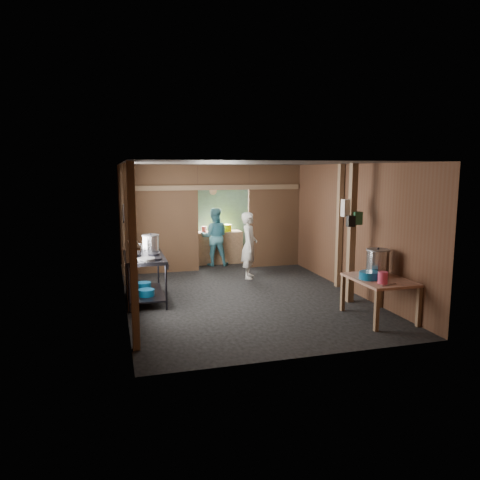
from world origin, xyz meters
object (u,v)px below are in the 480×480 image
object	(u,v)px
stock_pot	(378,263)
prep_table	(379,298)
pink_bucket	(383,278)
stove_pot_large	(151,243)
yellow_tub	(226,228)
gas_range	(145,278)
cook	(249,245)

from	to	relation	value
stock_pot	prep_table	bearing A→B (deg)	-112.74
pink_bucket	prep_table	bearing A→B (deg)	64.51
stove_pot_large	yellow_tub	size ratio (longest dim) A/B	1.04
gas_range	pink_bucket	world-z (taller)	gas_range
stove_pot_large	yellow_tub	world-z (taller)	stove_pot_large
gas_range	stove_pot_large	size ratio (longest dim) A/B	4.34
gas_range	prep_table	xyz separation A→B (m)	(3.71, -2.11, -0.10)
cook	yellow_tub	bearing A→B (deg)	22.78
yellow_tub	cook	size ratio (longest dim) A/B	0.22
stock_pot	yellow_tub	size ratio (longest dim) A/B	1.42
gas_range	stock_pot	world-z (taller)	stock_pot
stock_pot	gas_range	bearing A→B (deg)	154.02
gas_range	prep_table	size ratio (longest dim) A/B	1.28
pink_bucket	gas_range	bearing A→B (deg)	145.86
pink_bucket	yellow_tub	size ratio (longest dim) A/B	0.57
pink_bucket	yellow_tub	world-z (taller)	yellow_tub
yellow_tub	cook	distance (m)	1.89
prep_table	yellow_tub	xyz separation A→B (m)	(-1.35, 5.27, 0.60)
cook	stock_pot	bearing A→B (deg)	-136.72
stove_pot_large	stock_pot	world-z (taller)	stove_pot_large
cook	prep_table	bearing A→B (deg)	-139.81
gas_range	stove_pot_large	world-z (taller)	stove_pot_large
stove_pot_large	pink_bucket	size ratio (longest dim) A/B	1.83
gas_range	yellow_tub	distance (m)	3.98
gas_range	prep_table	world-z (taller)	gas_range
pink_bucket	cook	distance (m)	3.86
gas_range	yellow_tub	size ratio (longest dim) A/B	4.51
prep_table	stock_pot	world-z (taller)	stock_pot
stove_pot_large	stock_pot	size ratio (longest dim) A/B	0.73
prep_table	yellow_tub	size ratio (longest dim) A/B	3.52
gas_range	pink_bucket	xyz separation A→B (m)	(3.56, -2.42, 0.34)
gas_range	stove_pot_large	distance (m)	0.80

